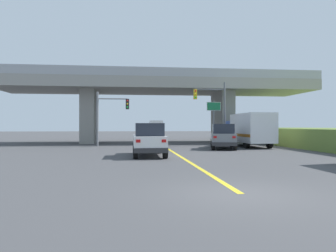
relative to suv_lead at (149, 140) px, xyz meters
The scene contains 10 objects.
ground 16.54m from the suv_lead, 83.44° to the left, with size 160.00×160.00×0.00m, color #424244.
overpass_bridge 17.14m from the suv_lead, 83.44° to the left, with size 34.32×8.31×7.77m.
lane_divider_stripe 2.39m from the suv_lead, 29.49° to the left, with size 0.20×25.09×0.01m, color yellow.
suv_lead is the anchor object (origin of this frame).
suv_crossing 8.54m from the suv_lead, 41.89° to the left, with size 2.93×5.13×2.02m.
box_truck 12.36m from the suv_lead, 40.22° to the left, with size 2.33×7.30×2.94m.
traffic_signal_nearside 12.85m from the suv_lead, 56.46° to the left, with size 3.14×0.36×6.09m.
traffic_signal_farside 10.79m from the suv_lead, 107.07° to the left, with size 2.97×0.36×5.00m.
highway_sign 15.22m from the suv_lead, 60.08° to the left, with size 1.49×0.17×4.52m.
semi_truck_distant 43.48m from the suv_lead, 85.10° to the left, with size 2.33×7.21×2.91m.
Camera 1 is at (-2.98, -8.51, 1.85)m, focal length 34.60 mm.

